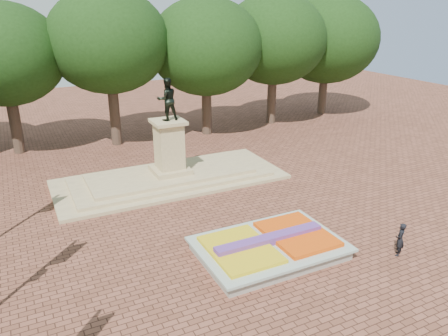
{
  "coord_description": "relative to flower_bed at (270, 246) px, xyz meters",
  "views": [
    {
      "loc": [
        -8.21,
        -16.12,
        10.44
      ],
      "look_at": [
        1.42,
        3.34,
        2.2
      ],
      "focal_mm": 35.0,
      "sensor_mm": 36.0,
      "label": 1
    }
  ],
  "objects": [
    {
      "name": "monument",
      "position": [
        -1.03,
        10.0,
        0.5
      ],
      "size": [
        14.0,
        6.0,
        6.4
      ],
      "color": "tan",
      "rests_on": "ground"
    },
    {
      "name": "pedestrian",
      "position": [
        5.06,
        -2.57,
        0.39
      ],
      "size": [
        0.67,
        0.63,
        1.54
      ],
      "primitive_type": "imported",
      "rotation": [
        0.0,
        0.0,
        3.77
      ],
      "color": "black",
      "rests_on": "ground"
    },
    {
      "name": "tree_row_back",
      "position": [
        1.31,
        20.0,
        6.29
      ],
      "size": [
        44.8,
        8.8,
        10.43
      ],
      "color": "#39281F",
      "rests_on": "ground"
    },
    {
      "name": "ground",
      "position": [
        -1.03,
        2.0,
        -0.38
      ],
      "size": [
        90.0,
        90.0,
        0.0
      ],
      "primitive_type": "plane",
      "color": "brown",
      "rests_on": "ground"
    },
    {
      "name": "flower_bed",
      "position": [
        0.0,
        0.0,
        0.0
      ],
      "size": [
        6.3,
        4.3,
        0.91
      ],
      "color": "gray",
      "rests_on": "ground"
    }
  ]
}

